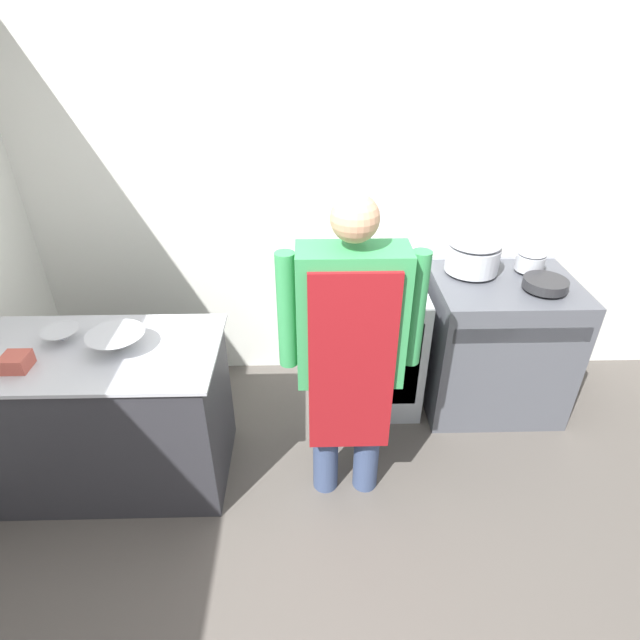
# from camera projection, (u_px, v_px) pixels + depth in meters

# --- Properties ---
(ground_plane) EXTENTS (14.00, 14.00, 0.00)m
(ground_plane) POSITION_uv_depth(u_px,v_px,m) (303.00, 624.00, 2.24)
(ground_plane) COLOR #4C4742
(wall_back) EXTENTS (8.00, 0.05, 2.70)m
(wall_back) POSITION_uv_depth(u_px,v_px,m) (300.00, 194.00, 3.20)
(wall_back) COLOR silver
(wall_back) RESTS_ON ground_plane
(prep_counter) EXTENTS (1.30, 0.70, 0.88)m
(prep_counter) POSITION_uv_depth(u_px,v_px,m) (109.00, 416.00, 2.75)
(prep_counter) COLOR #2D2D33
(prep_counter) RESTS_ON ground_plane
(stove) EXTENTS (0.88, 0.72, 0.94)m
(stove) POSITION_uv_depth(u_px,v_px,m) (494.00, 343.00, 3.33)
(stove) COLOR #4C4F56
(stove) RESTS_ON ground_plane
(fridge_unit) EXTENTS (0.68, 0.65, 0.88)m
(fridge_unit) POSITION_uv_depth(u_px,v_px,m) (367.00, 343.00, 3.37)
(fridge_unit) COLOR #A8ADB2
(fridge_unit) RESTS_ON ground_plane
(person_cook) EXTENTS (0.69, 0.24, 1.72)m
(person_cook) POSITION_uv_depth(u_px,v_px,m) (350.00, 344.00, 2.38)
(person_cook) COLOR #38476B
(person_cook) RESTS_ON ground_plane
(mixing_bowl) EXTENTS (0.29, 0.29, 0.10)m
(mixing_bowl) POSITION_uv_depth(u_px,v_px,m) (117.00, 342.00, 2.50)
(mixing_bowl) COLOR #B2B5BC
(mixing_bowl) RESTS_ON prep_counter
(small_bowl) EXTENTS (0.19, 0.19, 0.07)m
(small_bowl) POSITION_uv_depth(u_px,v_px,m) (61.00, 336.00, 2.58)
(small_bowl) COLOR #B2B5BC
(small_bowl) RESTS_ON prep_counter
(plastic_tub) EXTENTS (0.12, 0.12, 0.08)m
(plastic_tub) POSITION_uv_depth(u_px,v_px,m) (16.00, 362.00, 2.38)
(plastic_tub) COLOR #B24C3F
(plastic_tub) RESTS_ON prep_counter
(stock_pot) EXTENTS (0.33, 0.33, 0.21)m
(stock_pot) POSITION_uv_depth(u_px,v_px,m) (473.00, 255.00, 3.12)
(stock_pot) COLOR #B2B5BC
(stock_pot) RESTS_ON stove
(saute_pan) EXTENTS (0.26, 0.26, 0.06)m
(saute_pan) POSITION_uv_depth(u_px,v_px,m) (545.00, 284.00, 2.96)
(saute_pan) COLOR #262628
(saute_pan) RESTS_ON stove
(sauce_pot) EXTENTS (0.18, 0.18, 0.13)m
(sauce_pot) POSITION_uv_depth(u_px,v_px,m) (530.00, 260.00, 3.15)
(sauce_pot) COLOR #B2B5BC
(sauce_pot) RESTS_ON stove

